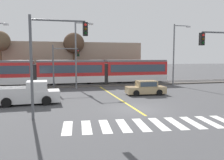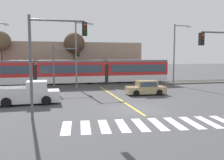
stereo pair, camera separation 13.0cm
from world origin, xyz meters
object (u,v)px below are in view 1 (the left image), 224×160
street_lamp_east (175,51)px  traffic_light_far_left (63,61)px  sedan_crossing (146,88)px  pickup_truck (29,94)px  bare_tree_west (74,43)px  bare_tree_far_west (0,42)px  light_rail_tram (71,71)px  street_lamp_centre (78,51)px  traffic_light_near_left (50,51)px

street_lamp_east → traffic_light_far_left: bearing=-176.2°
sedan_crossing → pickup_truck: (-11.73, -2.28, 0.14)m
sedan_crossing → traffic_light_far_left: size_ratio=0.78×
street_lamp_east → bare_tree_west: street_lamp_east is taller
bare_tree_far_west → pickup_truck: bearing=-72.0°
street_lamp_east → bare_tree_far_west: 25.18m
light_rail_tram → sedan_crossing: size_ratio=6.49×
sedan_crossing → light_rail_tram: bearing=126.8°
sedan_crossing → bare_tree_far_west: 22.48m
bare_tree_far_west → bare_tree_west: (10.63, 0.82, -0.09)m
street_lamp_east → bare_tree_west: 15.62m
street_lamp_centre → street_lamp_east: street_lamp_east is taller
bare_tree_far_west → bare_tree_west: 10.66m
street_lamp_east → bare_tree_west: (-13.58, 7.62, 1.22)m
light_rail_tram → street_lamp_centre: bearing=-78.2°
street_lamp_east → bare_tree_far_west: street_lamp_east is taller
pickup_truck → street_lamp_east: bearing=25.8°
traffic_light_far_left → bare_tree_far_west: 11.84m
traffic_light_far_left → pickup_truck: bearing=-111.9°
light_rail_tram → bare_tree_west: size_ratio=3.57×
light_rail_tram → street_lamp_east: (14.48, -2.72, 2.89)m
sedan_crossing → traffic_light_far_left: (-8.47, 5.85, 2.91)m
traffic_light_far_left → bare_tree_west: 9.30m
pickup_truck → street_lamp_centre: street_lamp_centre is taller
pickup_truck → bare_tree_far_west: size_ratio=0.70×
pickup_truck → bare_tree_west: size_ratio=0.69×
sedan_crossing → bare_tree_west: (-6.30, 14.52, 5.45)m
traffic_light_far_left → traffic_light_near_left: size_ratio=0.82×
street_lamp_centre → street_lamp_east: size_ratio=0.99×
sedan_crossing → traffic_light_near_left: bearing=-142.1°
pickup_truck → bare_tree_west: (5.43, 16.80, 5.31)m
traffic_light_far_left → traffic_light_near_left: (-1.39, -13.51, 0.86)m
sedan_crossing → street_lamp_centre: 10.22m
street_lamp_centre → street_lamp_east: bearing=1.1°
pickup_truck → street_lamp_centre: 11.05m
light_rail_tram → bare_tree_far_west: size_ratio=3.60×
pickup_truck → traffic_light_far_left: (3.26, 8.13, 2.77)m
street_lamp_east → bare_tree_far_west: size_ratio=1.11×
light_rail_tram → traffic_light_far_left: size_ratio=5.08×
street_lamp_centre → bare_tree_west: size_ratio=1.08×
traffic_light_far_left → bare_tree_far_west: (-8.46, 7.86, 2.63)m
bare_tree_west → sedan_crossing: bearing=-66.5°
street_lamp_east → sedan_crossing: bearing=-136.5°
street_lamp_centre → traffic_light_far_left: bearing=-157.4°
pickup_truck → traffic_light_near_left: 6.76m
sedan_crossing → bare_tree_west: bearing=113.5°
sedan_crossing → bare_tree_west: size_ratio=0.55×
light_rail_tram → sedan_crossing: 12.09m
bare_tree_far_west → sedan_crossing: bearing=-39.0°
light_rail_tram → bare_tree_far_west: 11.36m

